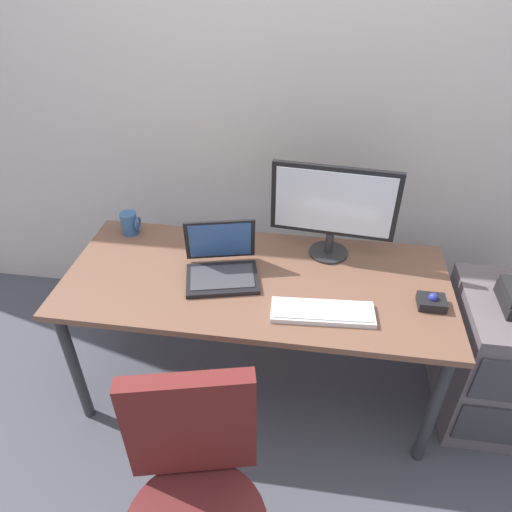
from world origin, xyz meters
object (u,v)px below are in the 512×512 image
(laptop, at_px, (221,264))
(keyboard, at_px, (323,312))
(trackball_mouse, at_px, (432,302))
(file_cabinet, at_px, (495,359))
(monitor_main, at_px, (333,206))
(coffee_mug, at_px, (130,223))

(laptop, bearing_deg, keyboard, -23.78)
(trackball_mouse, bearing_deg, laptop, 174.57)
(file_cabinet, bearing_deg, monitor_main, 164.88)
(keyboard, bearing_deg, laptop, 156.22)
(file_cabinet, distance_m, coffee_mug, 1.85)
(laptop, xyz_separation_m, coffee_mug, (-0.52, 0.26, 0.00))
(keyboard, bearing_deg, coffee_mug, 154.52)
(keyboard, relative_size, laptop, 1.14)
(trackball_mouse, distance_m, coffee_mug, 1.45)
(monitor_main, distance_m, coffee_mug, 1.00)
(trackball_mouse, bearing_deg, monitor_main, 143.79)
(coffee_mug, bearing_deg, monitor_main, -2.22)
(trackball_mouse, bearing_deg, file_cabinet, 13.73)
(monitor_main, height_order, trackball_mouse, monitor_main)
(file_cabinet, relative_size, laptop, 1.86)
(trackball_mouse, relative_size, coffee_mug, 0.98)
(file_cabinet, bearing_deg, laptop, -179.62)
(file_cabinet, distance_m, trackball_mouse, 0.55)
(monitor_main, relative_size, laptop, 1.52)
(monitor_main, bearing_deg, laptop, -154.15)
(file_cabinet, height_order, laptop, laptop)
(monitor_main, xyz_separation_m, trackball_mouse, (0.42, -0.31, -0.23))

